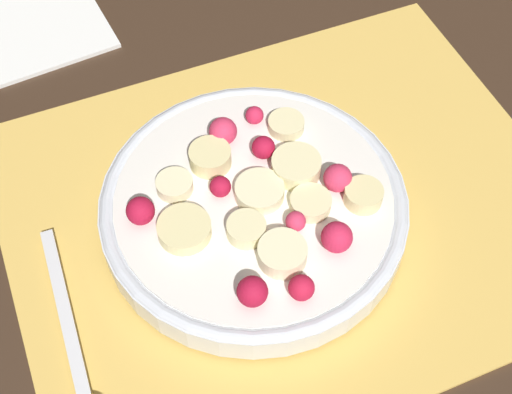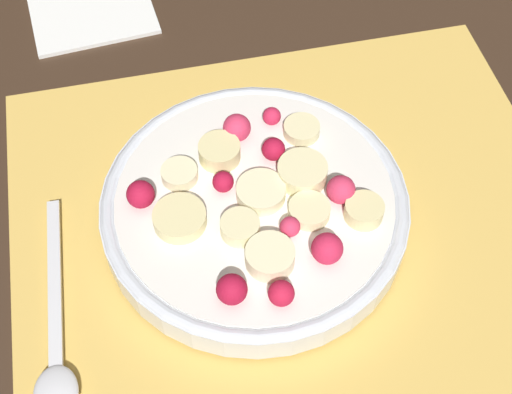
{
  "view_description": "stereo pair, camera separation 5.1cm",
  "coord_description": "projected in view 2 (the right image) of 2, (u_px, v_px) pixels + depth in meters",
  "views": [
    {
      "loc": [
        -0.14,
        -0.27,
        0.45
      ],
      "look_at": [
        -0.03,
        -0.0,
        0.04
      ],
      "focal_mm": 50.0,
      "sensor_mm": 36.0,
      "label": 1
    },
    {
      "loc": [
        -0.09,
        -0.29,
        0.45
      ],
      "look_at": [
        -0.03,
        -0.0,
        0.04
      ],
      "focal_mm": 50.0,
      "sensor_mm": 36.0,
      "label": 2
    }
  ],
  "objects": [
    {
      "name": "fruit_bowl",
      "position": [
        256.0,
        210.0,
        0.52
      ],
      "size": [
        0.23,
        0.23,
        0.05
      ],
      "color": "silver",
      "rests_on": "placemat"
    },
    {
      "name": "spoon",
      "position": [
        55.0,
        350.0,
        0.47
      ],
      "size": [
        0.03,
        0.17,
        0.01
      ],
      "rotation": [
        0.0,
        0.0,
        4.67
      ],
      "color": "silver",
      "rests_on": "placemat"
    },
    {
      "name": "placemat",
      "position": [
        291.0,
        213.0,
        0.54
      ],
      "size": [
        0.42,
        0.34,
        0.01
      ],
      "color": "#E0B251",
      "rests_on": "ground_plane"
    },
    {
      "name": "ground_plane",
      "position": [
        291.0,
        215.0,
        0.54
      ],
      "size": [
        3.0,
        3.0,
        0.0
      ],
      "primitive_type": "plane",
      "color": "#382619"
    }
  ]
}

